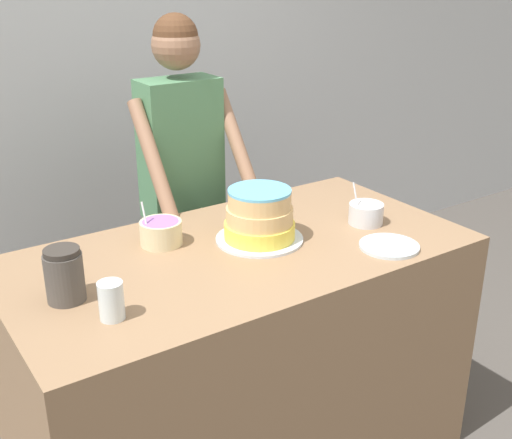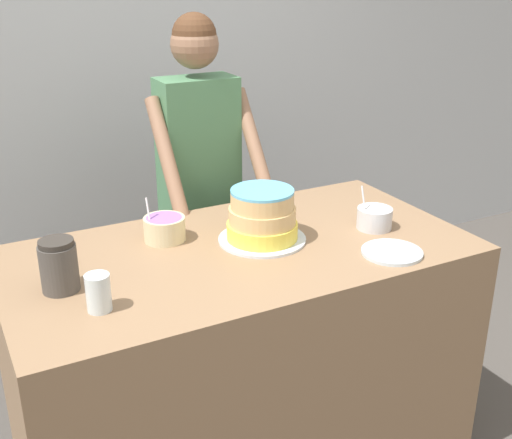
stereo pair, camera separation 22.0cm
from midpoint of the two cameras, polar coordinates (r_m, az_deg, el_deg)
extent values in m
cube|color=silver|center=(3.49, -10.83, 11.99)|extent=(10.00, 0.05, 2.60)
cube|color=#8C6B4C|center=(2.49, 1.28, -12.53)|extent=(1.64, 0.85, 0.94)
cylinder|color=#2D2D38|center=(3.09, -4.00, -6.63)|extent=(0.10, 0.10, 0.82)
cylinder|color=#2D2D38|center=(3.14, -1.44, -6.02)|extent=(0.10, 0.10, 0.82)
cube|color=#4C7F56|center=(2.85, -2.96, 6.42)|extent=(0.34, 0.19, 0.61)
cylinder|color=#8E664C|center=(2.62, -5.40, 4.87)|extent=(0.06, 0.38, 0.51)
cylinder|color=#8E664C|center=(2.79, 2.24, 6.01)|extent=(0.06, 0.38, 0.51)
sphere|color=#8E664C|center=(2.76, -3.15, 15.28)|extent=(0.20, 0.20, 0.20)
sphere|color=#51331E|center=(2.76, -3.16, 16.02)|extent=(0.19, 0.19, 0.19)
cylinder|color=silver|center=(2.32, 3.26, -1.81)|extent=(0.32, 0.32, 0.01)
cylinder|color=#F2DB4C|center=(2.31, 3.28, -1.03)|extent=(0.26, 0.26, 0.06)
cylinder|color=#DBB275|center=(2.29, 3.31, 0.31)|extent=(0.24, 0.24, 0.06)
cylinder|color=#DBB275|center=(2.27, 3.34, 1.68)|extent=(0.23, 0.23, 0.06)
cylinder|color=#60B7E0|center=(2.25, 3.36, 2.50)|extent=(0.23, 0.23, 0.01)
cylinder|color=silver|center=(2.48, 13.00, 0.06)|extent=(0.13, 0.13, 0.08)
cylinder|color=white|center=(2.46, 13.07, 0.80)|extent=(0.11, 0.11, 0.01)
cylinder|color=silver|center=(2.43, 12.20, 0.96)|extent=(0.01, 0.07, 0.16)
cylinder|color=beige|center=(2.32, -5.46, -0.88)|extent=(0.15, 0.15, 0.09)
cylinder|color=#9E66B7|center=(2.30, -5.49, -0.02)|extent=(0.13, 0.13, 0.01)
cylinder|color=silver|center=(2.29, -6.74, -0.13)|extent=(0.01, 0.07, 0.15)
cylinder|color=silver|center=(1.88, -10.61, -6.50)|extent=(0.07, 0.07, 0.11)
cylinder|color=silver|center=(2.29, 14.71, -2.89)|extent=(0.21, 0.21, 0.01)
cylinder|color=#4C4742|center=(2.01, -14.15, -4.28)|extent=(0.11, 0.11, 0.15)
cylinder|color=#322D28|center=(1.98, -14.38, -2.10)|extent=(0.11, 0.11, 0.02)
camera|label=1|loc=(0.11, -87.14, 1.16)|focal=45.00mm
camera|label=2|loc=(0.11, 92.86, -1.16)|focal=45.00mm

